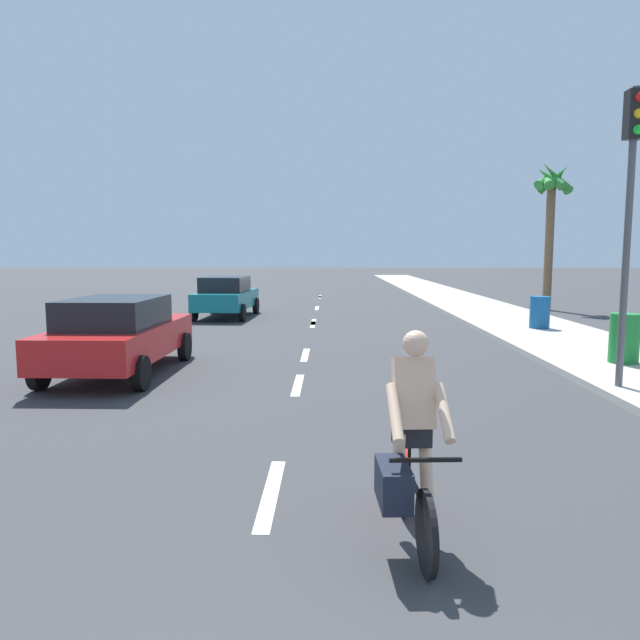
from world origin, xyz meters
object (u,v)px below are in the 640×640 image
at_px(traffic_signal, 631,184).
at_px(trash_bin_far, 540,312).
at_px(palm_tree_far, 551,198).
at_px(cyclist, 409,448).
at_px(trash_bin_near, 624,338).
at_px(parked_car_red, 119,333).
at_px(parked_car_teal, 226,296).

distance_m(traffic_signal, trash_bin_far, 8.65).
xyz_separation_m(palm_tree_far, trash_bin_far, (-2.92, -7.33, -4.17)).
bearing_deg(cyclist, trash_bin_near, -129.09).
xyz_separation_m(cyclist, trash_bin_near, (5.57, 7.60, -0.17)).
bearing_deg(cyclist, traffic_signal, -132.16).
relative_size(traffic_signal, trash_bin_far, 5.25).
bearing_deg(trash_bin_far, cyclist, -113.57).
relative_size(parked_car_red, traffic_signal, 0.85).
bearing_deg(cyclist, palm_tree_far, -115.76).
bearing_deg(parked_car_red, traffic_signal, -8.67).
distance_m(palm_tree_far, trash_bin_far, 8.93).
xyz_separation_m(cyclist, palm_tree_far, (8.75, 20.70, 3.97)).
bearing_deg(parked_car_red, trash_bin_far, 31.55).
bearing_deg(traffic_signal, trash_bin_near, 62.24).
xyz_separation_m(trash_bin_near, trash_bin_far, (0.26, 5.76, -0.03)).
bearing_deg(cyclist, trash_bin_far, -116.43).
height_order(parked_car_red, trash_bin_far, parked_car_red).
bearing_deg(cyclist, parked_car_red, -57.15).
relative_size(palm_tree_far, trash_bin_far, 6.44).
distance_m(cyclist, traffic_signal, 7.47).
distance_m(parked_car_teal, palm_tree_far, 14.35).
xyz_separation_m(cyclist, parked_car_teal, (-4.68, 17.54, 0.01)).
bearing_deg(traffic_signal, palm_tree_far, 74.15).
distance_m(cyclist, parked_car_teal, 18.16).
xyz_separation_m(parked_car_red, trash_bin_near, (10.54, 0.69, -0.18)).
distance_m(parked_car_red, parked_car_teal, 10.63).
xyz_separation_m(parked_car_teal, trash_bin_near, (10.25, -9.94, -0.17)).
relative_size(cyclist, trash_bin_far, 1.84).
bearing_deg(trash_bin_near, palm_tree_far, 76.37).
bearing_deg(palm_tree_far, cyclist, -112.91).
xyz_separation_m(parked_car_red, palm_tree_far, (13.71, 13.79, 3.96)).
bearing_deg(palm_tree_far, traffic_signal, -105.85).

